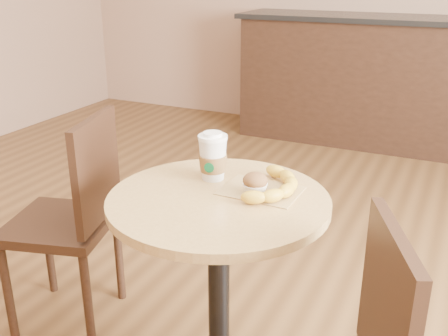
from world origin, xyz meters
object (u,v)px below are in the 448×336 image
Objects in this scene: chair_left at (74,215)px; muffin at (255,184)px; banana at (276,185)px; cafe_table at (219,260)px; coffee_cup at (213,158)px.

chair_left is 11.37× the size of muffin.
banana is at bearing 73.74° from chair_left.
cafe_table is at bearing -147.78° from muffin.
banana reaches higher than cafe_table.
chair_left is 0.85m from muffin.
chair_left is at bearing 168.68° from coffee_cup.
chair_left reaches higher than cafe_table.
chair_left is 5.57× the size of coffee_cup.
chair_left is (-0.70, 0.12, -0.04)m from cafe_table.
muffin is (0.79, -0.06, 0.30)m from chair_left.
banana is at bearing -16.07° from coffee_cup.
chair_left is at bearing -179.01° from banana.
cafe_table is 0.33m from coffee_cup.
chair_left reaches higher than banana.
coffee_cup reaches higher than cafe_table.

